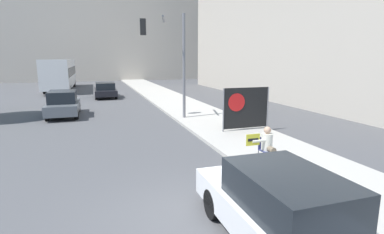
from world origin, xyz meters
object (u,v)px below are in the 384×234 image
object	(u,v)px
seated_protester	(268,145)
car_on_road_nearest	(63,104)
parked_car_curbside	(282,211)
traffic_light_pole	(169,49)
car_on_road_midblock	(105,90)
protest_banner	(246,108)
city_bus_on_road	(60,73)

from	to	relation	value
seated_protester	car_on_road_nearest	bearing A→B (deg)	123.69
seated_protester	car_on_road_nearest	xyz separation A→B (m)	(-6.74, 11.63, -0.04)
seated_protester	parked_car_curbside	size ratio (longest dim) A/B	0.29
traffic_light_pole	car_on_road_nearest	distance (m)	7.28
seated_protester	car_on_road_midblock	world-z (taller)	seated_protester
protest_banner	car_on_road_nearest	xyz separation A→B (m)	(-8.38, 7.12, -0.42)
seated_protester	protest_banner	distance (m)	4.81
traffic_light_pole	parked_car_curbside	size ratio (longest dim) A/B	1.32
car_on_road_midblock	city_bus_on_road	distance (m)	9.82
seated_protester	parked_car_curbside	world-z (taller)	parked_car_curbside
traffic_light_pole	car_on_road_nearest	world-z (taller)	traffic_light_pole
city_bus_on_road	car_on_road_nearest	bearing A→B (deg)	-84.34
seated_protester	city_bus_on_road	xyz separation A→B (m)	(-8.44, 28.80, 1.12)
protest_banner	parked_car_curbside	xyz separation A→B (m)	(-3.53, -7.99, -0.44)
traffic_light_pole	parked_car_curbside	bearing A→B (deg)	-94.46
protest_banner	parked_car_curbside	distance (m)	8.75
protest_banner	car_on_road_midblock	xyz separation A→B (m)	(-5.63, 15.63, -0.50)
traffic_light_pole	city_bus_on_road	xyz separation A→B (m)	(-7.49, 20.26, -1.98)
car_on_road_nearest	car_on_road_midblock	distance (m)	8.94
car_on_road_nearest	car_on_road_midblock	size ratio (longest dim) A/B	0.96
traffic_light_pole	city_bus_on_road	distance (m)	21.69
protest_banner	traffic_light_pole	world-z (taller)	traffic_light_pole
protest_banner	city_bus_on_road	distance (m)	26.31
protest_banner	car_on_road_nearest	world-z (taller)	protest_banner
parked_car_curbside	car_on_road_midblock	world-z (taller)	parked_car_curbside
parked_car_curbside	protest_banner	bearing A→B (deg)	66.14
protest_banner	parked_car_curbside	size ratio (longest dim) A/B	0.54
parked_car_curbside	traffic_light_pole	bearing A→B (deg)	85.54
car_on_road_nearest	car_on_road_midblock	world-z (taller)	car_on_road_nearest
protest_banner	car_on_road_nearest	distance (m)	11.01
car_on_road_nearest	car_on_road_midblock	bearing A→B (deg)	72.07
seated_protester	protest_banner	size ratio (longest dim) A/B	0.53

